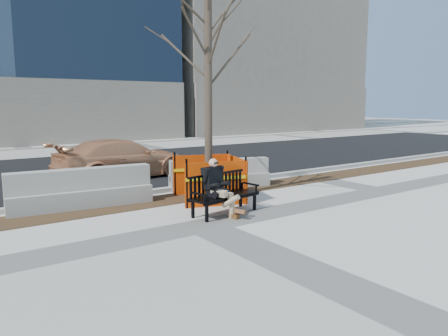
# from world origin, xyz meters

# --- Properties ---
(ground) EXTENTS (120.00, 120.00, 0.00)m
(ground) POSITION_xyz_m (0.00, 0.00, 0.00)
(ground) COLOR beige
(ground) RESTS_ON ground
(mulch_strip) EXTENTS (40.00, 1.20, 0.02)m
(mulch_strip) POSITION_xyz_m (0.00, 2.60, 0.00)
(mulch_strip) COLOR #47301C
(mulch_strip) RESTS_ON ground
(asphalt_street) EXTENTS (60.00, 10.40, 0.01)m
(asphalt_street) POSITION_xyz_m (0.00, 8.80, 0.00)
(asphalt_street) COLOR black
(asphalt_street) RESTS_ON ground
(curb) EXTENTS (60.00, 0.25, 0.12)m
(curb) POSITION_xyz_m (0.00, 3.55, 0.06)
(curb) COLOR #9E9B93
(curb) RESTS_ON ground
(bench) EXTENTS (1.86, 0.91, 0.95)m
(bench) POSITION_xyz_m (0.94, 0.53, 0.00)
(bench) COLOR black
(bench) RESTS_ON ground
(seated_man) EXTENTS (0.69, 1.00, 1.29)m
(seated_man) POSITION_xyz_m (0.70, 0.54, 0.00)
(seated_man) COLOR black
(seated_man) RESTS_ON ground
(tree_fence) EXTENTS (3.08, 3.08, 6.11)m
(tree_fence) POSITION_xyz_m (1.44, 1.97, 0.00)
(tree_fence) COLOR #F03501
(tree_fence) RESTS_ON ground
(sedan) EXTENTS (4.82, 2.40, 1.34)m
(sedan) POSITION_xyz_m (0.83, 6.46, 0.00)
(sedan) COLOR tan
(sedan) RESTS_ON ground
(jersey_barrier_left) EXTENTS (3.47, 1.03, 0.98)m
(jersey_barrier_left) POSITION_xyz_m (-1.58, 3.08, 0.00)
(jersey_barrier_left) COLOR #9A9890
(jersey_barrier_left) RESTS_ON ground
(jersey_barrier_right) EXTENTS (3.11, 1.52, 0.88)m
(jersey_barrier_right) POSITION_xyz_m (2.64, 3.19, 0.00)
(jersey_barrier_right) COLOR gray
(jersey_barrier_right) RESTS_ON ground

